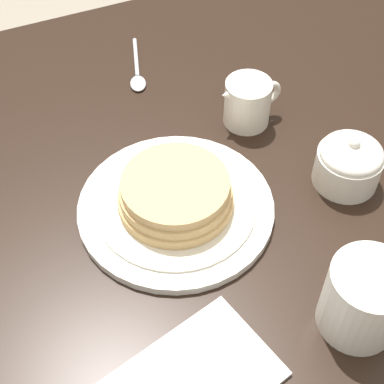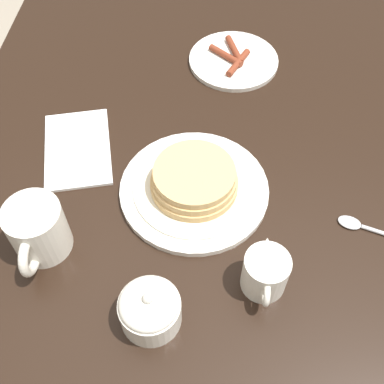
{
  "view_description": "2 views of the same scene",
  "coord_description": "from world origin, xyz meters",
  "px_view_note": "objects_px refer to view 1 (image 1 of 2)",
  "views": [
    {
      "loc": [
        -0.18,
        -0.48,
        1.4
      ],
      "look_at": [
        0.02,
        -0.02,
        0.8
      ],
      "focal_mm": 55.0,
      "sensor_mm": 36.0,
      "label": 1
    },
    {
      "loc": [
        0.5,
        0.02,
        1.47
      ],
      "look_at": [
        0.02,
        -0.02,
        0.8
      ],
      "focal_mm": 45.0,
      "sensor_mm": 36.0,
      "label": 2
    }
  ],
  "objects_px": {
    "pancake_plate": "(179,199)",
    "sugar_bowl": "(349,162)",
    "coffee_mug": "(366,298)",
    "spoon": "(137,74)",
    "napkin": "(190,383)",
    "creamer_pitcher": "(247,102)"
  },
  "relations": [
    {
      "from": "creamer_pitcher",
      "to": "sugar_bowl",
      "type": "bearing_deg",
      "value": -66.94
    },
    {
      "from": "pancake_plate",
      "to": "spoon",
      "type": "bearing_deg",
      "value": 80.41
    },
    {
      "from": "spoon",
      "to": "coffee_mug",
      "type": "bearing_deg",
      "value": -81.74
    },
    {
      "from": "pancake_plate",
      "to": "spoon",
      "type": "distance_m",
      "value": 0.3
    },
    {
      "from": "napkin",
      "to": "spoon",
      "type": "xyz_separation_m",
      "value": [
        0.13,
        0.52,
        0.0
      ]
    },
    {
      "from": "coffee_mug",
      "to": "sugar_bowl",
      "type": "relative_size",
      "value": 1.38
    },
    {
      "from": "sugar_bowl",
      "to": "napkin",
      "type": "xyz_separation_m",
      "value": [
        -0.32,
        -0.18,
        -0.03
      ]
    },
    {
      "from": "napkin",
      "to": "sugar_bowl",
      "type": "bearing_deg",
      "value": 29.85
    },
    {
      "from": "pancake_plate",
      "to": "sugar_bowl",
      "type": "height_order",
      "value": "sugar_bowl"
    },
    {
      "from": "creamer_pitcher",
      "to": "pancake_plate",
      "type": "bearing_deg",
      "value": -143.62
    },
    {
      "from": "coffee_mug",
      "to": "creamer_pitcher",
      "type": "distance_m",
      "value": 0.36
    },
    {
      "from": "sugar_bowl",
      "to": "coffee_mug",
      "type": "bearing_deg",
      "value": -119.46
    },
    {
      "from": "pancake_plate",
      "to": "sugar_bowl",
      "type": "distance_m",
      "value": 0.24
    },
    {
      "from": "coffee_mug",
      "to": "spoon",
      "type": "relative_size",
      "value": 0.9
    },
    {
      "from": "creamer_pitcher",
      "to": "napkin",
      "type": "xyz_separation_m",
      "value": [
        -0.25,
        -0.35,
        -0.04
      ]
    },
    {
      "from": "pancake_plate",
      "to": "sugar_bowl",
      "type": "relative_size",
      "value": 2.89
    },
    {
      "from": "napkin",
      "to": "spoon",
      "type": "bearing_deg",
      "value": 75.58
    },
    {
      "from": "napkin",
      "to": "coffee_mug",
      "type": "bearing_deg",
      "value": -2.17
    },
    {
      "from": "coffee_mug",
      "to": "creamer_pitcher",
      "type": "xyz_separation_m",
      "value": [
        0.04,
        0.36,
        -0.01
      ]
    },
    {
      "from": "pancake_plate",
      "to": "coffee_mug",
      "type": "distance_m",
      "value": 0.27
    },
    {
      "from": "napkin",
      "to": "spoon",
      "type": "height_order",
      "value": "spoon"
    },
    {
      "from": "coffee_mug",
      "to": "napkin",
      "type": "bearing_deg",
      "value": 177.83
    }
  ]
}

